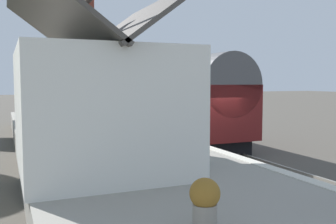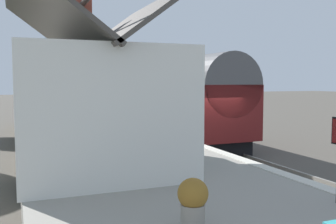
{
  "view_description": "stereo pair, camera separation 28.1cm",
  "coord_description": "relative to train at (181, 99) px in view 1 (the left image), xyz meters",
  "views": [
    {
      "loc": [
        -13.41,
        7.4,
        3.16
      ],
      "look_at": [
        0.46,
        1.5,
        1.93
      ],
      "focal_mm": 41.05,
      "sensor_mm": 36.0,
      "label": 1
    },
    {
      "loc": [
        -13.52,
        7.14,
        3.16
      ],
      "look_at": [
        0.46,
        1.5,
        1.93
      ],
      "focal_mm": 41.05,
      "sensor_mm": 36.0,
      "label": 2
    }
  ],
  "objects": [
    {
      "name": "ground_plane",
      "position": [
        -4.4,
        0.9,
        -2.22
      ],
      "size": [
        160.0,
        160.0,
        0.0
      ],
      "primitive_type": "plane",
      "color": "#4C473F"
    },
    {
      "name": "platform",
      "position": [
        -4.4,
        4.92,
        -1.76
      ],
      "size": [
        32.0,
        6.05,
        0.93
      ],
      "primitive_type": "cube",
      "color": "gray",
      "rests_on": "ground"
    },
    {
      "name": "platform_edge_coping",
      "position": [
        -4.4,
        2.08,
        -1.29
      ],
      "size": [
        32.0,
        0.36,
        0.02
      ],
      "primitive_type": "cube",
      "color": "beige",
      "rests_on": "platform"
    },
    {
      "name": "rail_near",
      "position": [
        -4.4,
        -0.72,
        -2.15
      ],
      "size": [
        52.0,
        0.08,
        0.14
      ],
      "primitive_type": "cube",
      "color": "gray",
      "rests_on": "ground"
    },
    {
      "name": "rail_far",
      "position": [
        -4.4,
        0.72,
        -2.15
      ],
      "size": [
        52.0,
        0.08,
        0.14
      ],
      "primitive_type": "cube",
      "color": "gray",
      "rests_on": "ground"
    },
    {
      "name": "train",
      "position": [
        0.0,
        0.0,
        0.0
      ],
      "size": [
        10.12,
        2.73,
        4.32
      ],
      "color": "black",
      "rests_on": "ground"
    },
    {
      "name": "station_building",
      "position": [
        -7.86,
        6.11,
        0.34
      ],
      "size": [
        5.79,
        4.09,
        5.45
      ],
      "color": "white",
      "rests_on": "platform"
    },
    {
      "name": "bench_near_building",
      "position": [
        2.34,
        4.3,
        -0.82
      ],
      "size": [
        1.41,
        0.47,
        0.88
      ],
      "color": "teal",
      "rests_on": "platform"
    },
    {
      "name": "bench_platform_end",
      "position": [
        5.32,
        4.2,
        -0.82
      ],
      "size": [
        1.4,
        0.44,
        0.88
      ],
      "color": "teal",
      "rests_on": "platform"
    },
    {
      "name": "bench_by_lamp",
      "position": [
        -1.79,
        4.29,
        -0.82
      ],
      "size": [
        1.4,
        0.44,
        0.88
      ],
      "color": "teal",
      "rests_on": "platform"
    },
    {
      "name": "planter_edge_near",
      "position": [
        5.28,
        6.25,
        -0.81
      ],
      "size": [
        0.61,
        0.61,
        0.94
      ],
      "color": "teal",
      "rests_on": "platform"
    },
    {
      "name": "planter_under_sign",
      "position": [
        -1.92,
        6.51,
        -0.87
      ],
      "size": [
        0.53,
        0.53,
        0.8
      ],
      "color": "teal",
      "rests_on": "platform"
    },
    {
      "name": "planter_by_door",
      "position": [
        -12.9,
        5.61,
        -0.86
      ],
      "size": [
        0.46,
        0.46,
        0.8
      ],
      "color": "gray",
      "rests_on": "platform"
    },
    {
      "name": "planter_bench_right",
      "position": [
        -4.15,
        2.87,
        -0.77
      ],
      "size": [
        0.75,
        0.75,
        1.02
      ],
      "color": "gray",
      "rests_on": "platform"
    },
    {
      "name": "planter_bench_left",
      "position": [
        0.37,
        2.41,
        -0.85
      ],
      "size": [
        0.57,
        0.57,
        0.84
      ],
      "color": "black",
      "rests_on": "platform"
    },
    {
      "name": "planter_edge_far",
      "position": [
        3.32,
        2.49,
        -0.92
      ],
      "size": [
        0.36,
        0.36,
        0.73
      ],
      "color": "gray",
      "rests_on": "platform"
    },
    {
      "name": "lamp_post_platform",
      "position": [
        0.18,
        2.58,
        1.17
      ],
      "size": [
        0.32,
        0.5,
        3.51
      ],
      "color": "black",
      "rests_on": "platform"
    }
  ]
}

